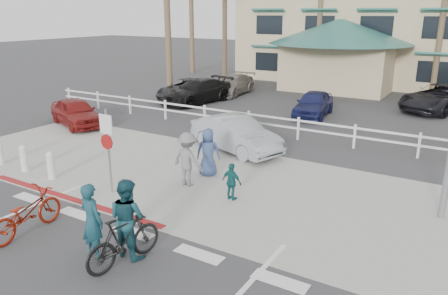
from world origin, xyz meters
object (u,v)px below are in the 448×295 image
Objects in this scene: bike_black at (124,240)px; car_red_compact at (76,112)px; bike_red at (26,213)px; sign_post at (108,147)px; car_white_sedan at (235,134)px.

car_red_compact reaches higher than bike_black.
bike_red is 0.54× the size of car_red_compact.
sign_post reaches higher than car_white_sedan.
bike_red is 8.60m from car_white_sedan.
car_white_sedan is (-1.97, 8.30, 0.11)m from bike_black.
bike_black is at bearing -41.12° from sign_post.
car_white_sedan is at bearing -65.31° from car_red_compact.
bike_black is at bearing -105.08° from car_red_compact.
car_white_sedan reaches higher than bike_black.
bike_black is (3.13, -2.73, -0.88)m from sign_post.
car_white_sedan reaches higher than bike_red.
sign_post is 0.75× the size of car_red_compact.
sign_post reaches higher than bike_red.
bike_red is 1.09× the size of bike_black.
sign_post is at bearing -30.83° from bike_black.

